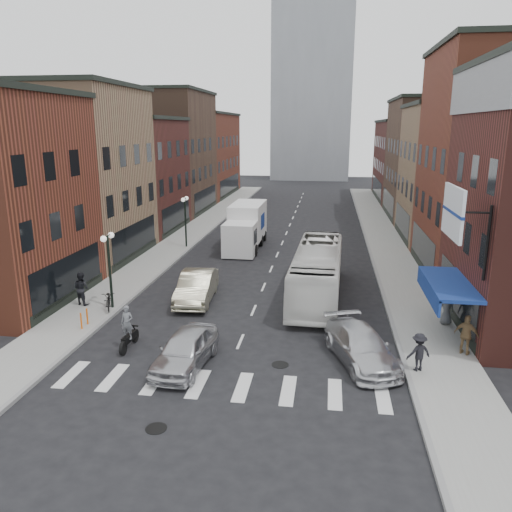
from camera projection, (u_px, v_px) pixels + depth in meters
The scene contains 30 objects.
ground at pixel (236, 351), 21.54m from camera, with size 160.00×160.00×0.00m, color black.
sidewalk_left at pixel (187, 236), 43.79m from camera, with size 3.00×74.00×0.15m, color gray.
sidewalk_right at pixel (385, 243), 41.40m from camera, with size 3.00×74.00×0.15m, color gray.
curb_left at pixel (204, 238), 43.60m from camera, with size 0.20×74.00×0.16m, color gray.
curb_right at pixel (367, 243), 41.63m from camera, with size 0.20×74.00×0.16m, color gray.
crosswalk_stripes at pixel (222, 386), 18.67m from camera, with size 12.00×2.20×0.01m, color silver.
bldg_left_mid_a at pixel (65, 174), 35.52m from camera, with size 10.30×10.20×12.30m.
bldg_left_mid_b at pixel (122, 175), 45.34m from camera, with size 10.30×10.20×10.30m.
bldg_left_far_a at pixel (161, 152), 55.50m from camera, with size 10.30×12.20×13.30m.
bldg_left_far_b at pixel (194, 155), 69.16m from camera, with size 10.30×16.20×11.30m.
bldg_right_mid_b at pixel (468, 174), 41.00m from camera, with size 10.30×10.20×11.30m.
bldg_right_far_a at pixel (441, 159), 51.41m from camera, with size 10.30×12.20×12.30m.
bldg_right_far_b at pixel (417, 160), 65.07m from camera, with size 10.30×16.20×10.30m.
awning_blue at pixel (445, 285), 22.02m from camera, with size 1.80×5.00×0.78m.
billboard_sign at pixel (455, 214), 19.27m from camera, with size 1.52×3.00×3.70m.
distant_tower at pixel (314, 38), 89.98m from camera, with size 14.00×14.00×50.00m, color #9399A0.
streetlamp_near at pixel (109, 257), 25.68m from camera, with size 0.32×1.22×4.11m.
streetlamp_far at pixel (185, 212), 39.09m from camera, with size 0.32×1.22×4.11m.
bike_rack at pixel (84, 319), 23.72m from camera, with size 0.08×0.68×0.80m.
box_truck at pixel (246, 227), 39.50m from camera, with size 2.51×7.93×3.45m.
motorcycle_rider at pixel (128, 329), 21.54m from camera, with size 0.56×1.94×1.98m.
transit_bus at pixel (317, 272), 28.06m from camera, with size 2.49×10.65×2.97m, color white.
sedan_left_near at pixel (185, 350), 19.97m from camera, with size 1.75×4.35×1.48m, color silver.
sedan_left_far at pixel (197, 287), 27.55m from camera, with size 1.74×5.00×1.65m, color beige.
curb_car at pixel (361, 346), 20.36m from camera, with size 1.97×4.86×1.41m, color silver.
parked_bicycle at pixel (109, 299), 26.10m from camera, with size 0.65×1.86×0.98m, color black.
ped_left_solo at pixel (81, 288), 26.58m from camera, with size 0.87×0.50×1.79m, color black.
ped_right_a at pixel (419, 352), 19.35m from camera, with size 0.99×0.49×1.53m, color black.
ped_right_b at pixel (466, 335), 20.73m from camera, with size 1.01×0.51×1.72m, color olive.
ped_right_c at pixel (446, 309), 23.95m from camera, with size 0.76×0.50×1.56m, color #56595D.
Camera 1 is at (3.73, -19.49, 9.39)m, focal length 35.00 mm.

